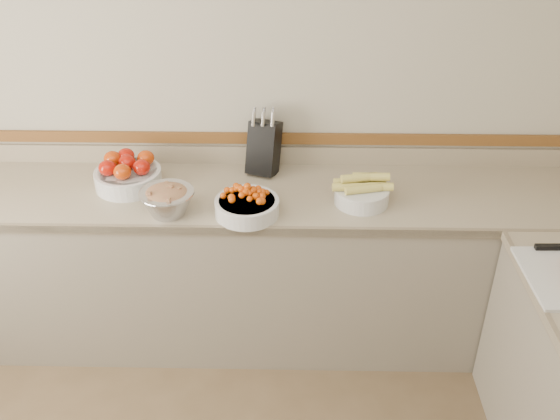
{
  "coord_description": "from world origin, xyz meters",
  "views": [
    {
      "loc": [
        0.4,
        -1.0,
        2.45
      ],
      "look_at": [
        0.35,
        1.35,
        1.0
      ],
      "focal_mm": 40.0,
      "sensor_mm": 36.0,
      "label": 1
    }
  ],
  "objects_px": {
    "tomato_bowl": "(128,174)",
    "rhubarb_bowl": "(167,200)",
    "corn_bowl": "(362,192)",
    "knife_block": "(264,146)",
    "cherry_tomato_bowl": "(247,205)"
  },
  "relations": [
    {
      "from": "tomato_bowl",
      "to": "corn_bowl",
      "type": "distance_m",
      "value": 1.17
    },
    {
      "from": "knife_block",
      "to": "cherry_tomato_bowl",
      "type": "height_order",
      "value": "knife_block"
    },
    {
      "from": "cherry_tomato_bowl",
      "to": "corn_bowl",
      "type": "relative_size",
      "value": 1.04
    },
    {
      "from": "knife_block",
      "to": "corn_bowl",
      "type": "bearing_deg",
      "value": -32.63
    },
    {
      "from": "corn_bowl",
      "to": "rhubarb_bowl",
      "type": "distance_m",
      "value": 0.92
    },
    {
      "from": "tomato_bowl",
      "to": "rhubarb_bowl",
      "type": "bearing_deg",
      "value": -46.64
    },
    {
      "from": "knife_block",
      "to": "cherry_tomato_bowl",
      "type": "xyz_separation_m",
      "value": [
        -0.06,
        -0.43,
        -0.09
      ]
    },
    {
      "from": "cherry_tomato_bowl",
      "to": "corn_bowl",
      "type": "distance_m",
      "value": 0.56
    },
    {
      "from": "knife_block",
      "to": "corn_bowl",
      "type": "xyz_separation_m",
      "value": [
        0.48,
        -0.31,
        -0.09
      ]
    },
    {
      "from": "rhubarb_bowl",
      "to": "corn_bowl",
      "type": "bearing_deg",
      "value": 7.56
    },
    {
      "from": "knife_block",
      "to": "tomato_bowl",
      "type": "xyz_separation_m",
      "value": [
        -0.68,
        -0.17,
        -0.08
      ]
    },
    {
      "from": "corn_bowl",
      "to": "knife_block",
      "type": "bearing_deg",
      "value": 147.37
    },
    {
      "from": "tomato_bowl",
      "to": "rhubarb_bowl",
      "type": "height_order",
      "value": "tomato_bowl"
    },
    {
      "from": "tomato_bowl",
      "to": "rhubarb_bowl",
      "type": "xyz_separation_m",
      "value": [
        0.24,
        -0.26,
        0.0
      ]
    },
    {
      "from": "tomato_bowl",
      "to": "cherry_tomato_bowl",
      "type": "height_order",
      "value": "cherry_tomato_bowl"
    }
  ]
}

